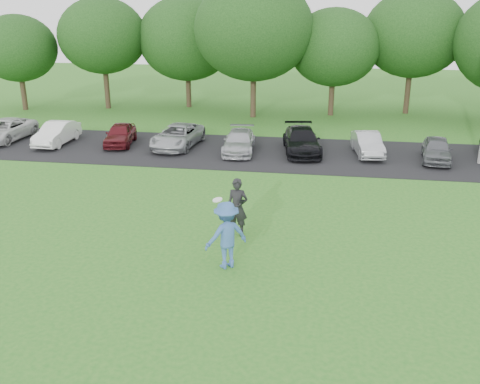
{
  "coord_description": "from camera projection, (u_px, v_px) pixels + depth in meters",
  "views": [
    {
      "loc": [
        2.55,
        -12.62,
        7.15
      ],
      "look_at": [
        0.0,
        3.5,
        1.3
      ],
      "focal_mm": 40.0,
      "sensor_mm": 36.0,
      "label": 1
    }
  ],
  "objects": [
    {
      "name": "ground",
      "position": [
        220.0,
        280.0,
        14.52
      ],
      "size": [
        100.0,
        100.0,
        0.0
      ],
      "primitive_type": "plane",
      "color": "#266E1F",
      "rests_on": "ground"
    },
    {
      "name": "tree_row",
      "position": [
        311.0,
        38.0,
        33.8
      ],
      "size": [
        42.39,
        9.85,
        8.64
      ],
      "color": "#38281C",
      "rests_on": "ground"
    },
    {
      "name": "camera_bystander",
      "position": [
        237.0,
        207.0,
        17.02
      ],
      "size": [
        0.74,
        0.54,
        1.89
      ],
      "color": "black",
      "rests_on": "ground"
    },
    {
      "name": "parking_lot",
      "position": [
        270.0,
        153.0,
        26.6
      ],
      "size": [
        32.0,
        6.5,
        0.03
      ],
      "primitive_type": "cube",
      "color": "black",
      "rests_on": "ground"
    },
    {
      "name": "frisbee_player",
      "position": [
        226.0,
        235.0,
        14.92
      ],
      "size": [
        1.45,
        1.33,
        2.15
      ],
      "color": "#3B64A9",
      "rests_on": "ground"
    },
    {
      "name": "parked_cars",
      "position": [
        263.0,
        140.0,
        26.61
      ],
      "size": [
        30.55,
        4.62,
        1.2
      ],
      "color": "silver",
      "rests_on": "parking_lot"
    }
  ]
}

